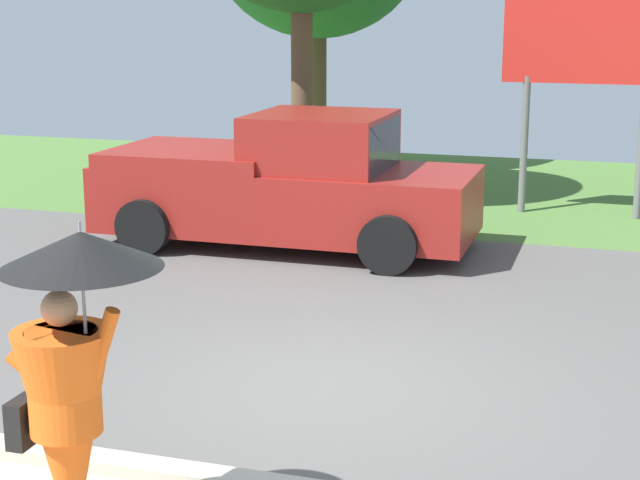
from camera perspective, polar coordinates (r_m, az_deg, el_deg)
name	(u,v)px	position (r m, az deg, el deg)	size (l,w,h in m)	color
ground_plane	(399,300)	(11.72, 4.52, -3.46)	(40.00, 22.00, 0.20)	#565451
monk_pedestrian	(70,389)	(6.27, -14.10, -8.25)	(1.05, 0.96, 2.13)	#E55B19
pickup_truck	(289,185)	(13.87, -1.80, 3.15)	(5.20, 2.28, 1.88)	maroon
roadside_billboard	(587,54)	(16.27, 15.02, 10.19)	(2.60, 0.12, 3.50)	slate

